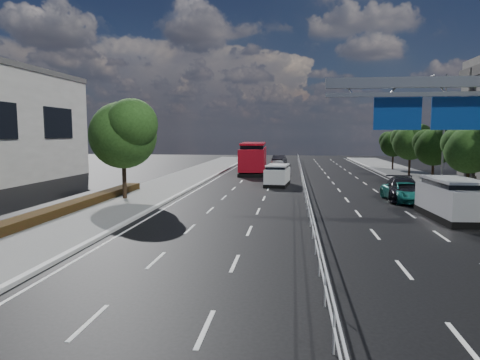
{
  "coord_description": "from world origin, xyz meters",
  "views": [
    {
      "loc": [
        -0.87,
        -9.16,
        4.43
      ],
      "look_at": [
        -3.17,
        9.47,
        2.4
      ],
      "focal_mm": 32.0,
      "sensor_mm": 36.0,
      "label": 1
    }
  ],
  "objects_px": {
    "overhead_gantry": "(476,106)",
    "near_car_silver": "(277,166)",
    "parked_car_teal": "(405,192)",
    "parked_car_dark": "(403,189)",
    "white_minivan": "(277,175)",
    "near_car_dark": "(279,160)",
    "silver_minivan": "(453,199)",
    "pedestrian_b": "(472,181)",
    "red_bus": "(254,157)"
  },
  "relations": [
    {
      "from": "overhead_gantry",
      "to": "near_car_silver",
      "type": "distance_m",
      "value": 30.82
    },
    {
      "from": "near_car_silver",
      "to": "parked_car_teal",
      "type": "height_order",
      "value": "near_car_silver"
    },
    {
      "from": "near_car_silver",
      "to": "parked_car_dark",
      "type": "bearing_deg",
      "value": 111.69
    },
    {
      "from": "overhead_gantry",
      "to": "near_car_silver",
      "type": "relative_size",
      "value": 2.16
    },
    {
      "from": "white_minivan",
      "to": "overhead_gantry",
      "type": "bearing_deg",
      "value": -57.4
    },
    {
      "from": "near_car_dark",
      "to": "silver_minivan",
      "type": "distance_m",
      "value": 39.22
    },
    {
      "from": "parked_car_teal",
      "to": "pedestrian_b",
      "type": "relative_size",
      "value": 2.94
    },
    {
      "from": "overhead_gantry",
      "to": "near_car_dark",
      "type": "relative_size",
      "value": 2.32
    },
    {
      "from": "near_car_silver",
      "to": "parked_car_teal",
      "type": "relative_size",
      "value": 1.04
    },
    {
      "from": "silver_minivan",
      "to": "near_car_dark",
      "type": "bearing_deg",
      "value": 101.55
    },
    {
      "from": "near_car_dark",
      "to": "silver_minivan",
      "type": "relative_size",
      "value": 0.84
    },
    {
      "from": "overhead_gantry",
      "to": "silver_minivan",
      "type": "bearing_deg",
      "value": 80.17
    },
    {
      "from": "overhead_gantry",
      "to": "parked_car_dark",
      "type": "relative_size",
      "value": 1.99
    },
    {
      "from": "overhead_gantry",
      "to": "pedestrian_b",
      "type": "height_order",
      "value": "overhead_gantry"
    },
    {
      "from": "overhead_gantry",
      "to": "parked_car_teal",
      "type": "xyz_separation_m",
      "value": [
        -0.24,
        9.65,
        -4.97
      ]
    },
    {
      "from": "overhead_gantry",
      "to": "near_car_dark",
      "type": "distance_m",
      "value": 43.17
    },
    {
      "from": "white_minivan",
      "to": "parked_car_dark",
      "type": "height_order",
      "value": "white_minivan"
    },
    {
      "from": "white_minivan",
      "to": "parked_car_dark",
      "type": "bearing_deg",
      "value": -33.11
    },
    {
      "from": "red_bus",
      "to": "overhead_gantry",
      "type": "bearing_deg",
      "value": -70.13
    },
    {
      "from": "near_car_dark",
      "to": "silver_minivan",
      "type": "xyz_separation_m",
      "value": [
        10.16,
        -37.88,
        0.32
      ]
    },
    {
      "from": "red_bus",
      "to": "parked_car_teal",
      "type": "bearing_deg",
      "value": -61.61
    },
    {
      "from": "silver_minivan",
      "to": "pedestrian_b",
      "type": "bearing_deg",
      "value": 60.76
    },
    {
      "from": "near_car_silver",
      "to": "near_car_dark",
      "type": "bearing_deg",
      "value": -93.86
    },
    {
      "from": "overhead_gantry",
      "to": "red_bus",
      "type": "bearing_deg",
      "value": 112.22
    },
    {
      "from": "near_car_silver",
      "to": "silver_minivan",
      "type": "bearing_deg",
      "value": 107.28
    },
    {
      "from": "white_minivan",
      "to": "near_car_silver",
      "type": "bearing_deg",
      "value": 97.68
    },
    {
      "from": "red_bus",
      "to": "parked_car_dark",
      "type": "relative_size",
      "value": 2.24
    },
    {
      "from": "pedestrian_b",
      "to": "parked_car_teal",
      "type": "bearing_deg",
      "value": 51.47
    },
    {
      "from": "parked_car_dark",
      "to": "near_car_silver",
      "type": "bearing_deg",
      "value": 122.72
    },
    {
      "from": "parked_car_teal",
      "to": "red_bus",
      "type": "bearing_deg",
      "value": 114.12
    },
    {
      "from": "near_car_silver",
      "to": "pedestrian_b",
      "type": "height_order",
      "value": "pedestrian_b"
    },
    {
      "from": "near_car_dark",
      "to": "white_minivan",
      "type": "bearing_deg",
      "value": 98.37
    },
    {
      "from": "white_minivan",
      "to": "pedestrian_b",
      "type": "distance_m",
      "value": 14.96
    },
    {
      "from": "silver_minivan",
      "to": "pedestrian_b",
      "type": "height_order",
      "value": "silver_minivan"
    },
    {
      "from": "white_minivan",
      "to": "near_car_dark",
      "type": "distance_m",
      "value": 24.45
    },
    {
      "from": "silver_minivan",
      "to": "parked_car_dark",
      "type": "bearing_deg",
      "value": 94.35
    },
    {
      "from": "white_minivan",
      "to": "near_car_dark",
      "type": "xyz_separation_m",
      "value": [
        -0.58,
        24.45,
        -0.16
      ]
    },
    {
      "from": "silver_minivan",
      "to": "parked_car_teal",
      "type": "bearing_deg",
      "value": 95.75
    },
    {
      "from": "red_bus",
      "to": "parked_car_dark",
      "type": "distance_m",
      "value": 22.49
    },
    {
      "from": "near_car_silver",
      "to": "parked_car_dark",
      "type": "height_order",
      "value": "near_car_silver"
    },
    {
      "from": "white_minivan",
      "to": "parked_car_teal",
      "type": "height_order",
      "value": "white_minivan"
    },
    {
      "from": "white_minivan",
      "to": "silver_minivan",
      "type": "bearing_deg",
      "value": -49.01
    },
    {
      "from": "overhead_gantry",
      "to": "parked_car_dark",
      "type": "height_order",
      "value": "overhead_gantry"
    },
    {
      "from": "overhead_gantry",
      "to": "silver_minivan",
      "type": "distance_m",
      "value": 6.07
    },
    {
      "from": "red_bus",
      "to": "near_car_silver",
      "type": "bearing_deg",
      "value": -13.68
    },
    {
      "from": "red_bus",
      "to": "silver_minivan",
      "type": "height_order",
      "value": "red_bus"
    },
    {
      "from": "overhead_gantry",
      "to": "red_bus",
      "type": "distance_m",
      "value": 32.13
    },
    {
      "from": "near_car_silver",
      "to": "parked_car_teal",
      "type": "xyz_separation_m",
      "value": [
        9.08,
        -19.33,
        -0.18
      ]
    },
    {
      "from": "white_minivan",
      "to": "near_car_silver",
      "type": "xyz_separation_m",
      "value": [
        -0.44,
        11.59,
        -0.08
      ]
    },
    {
      "from": "near_car_silver",
      "to": "overhead_gantry",
      "type": "bearing_deg",
      "value": 103.33
    }
  ]
}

